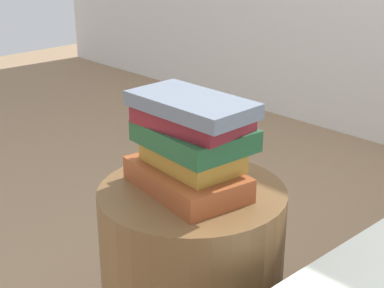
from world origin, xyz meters
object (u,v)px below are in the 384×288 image
Objects in this scene: book_rust at (187,179)px; book_maroon at (191,119)px; book_forest at (195,136)px; book_slate at (191,104)px; book_ochre at (192,155)px; side_table at (192,288)px.

book_maroon is (0.01, 0.00, 0.15)m from book_rust.
book_maroon is at bearing -86.15° from book_forest.
book_forest is at bearing 64.60° from book_rust.
book_slate is (0.02, -0.00, 0.19)m from book_rust.
book_maroon is at bearing 32.33° from book_rust.
book_rust is at bearing -119.86° from book_forest.
book_forest reaches higher than book_rust.
book_ochre is 0.78× the size of book_slate.
book_slate reaches higher than book_forest.
book_ochre is at bearing 179.60° from book_forest.
book_maroon reaches higher than side_table.
book_ochre is at bearing 125.79° from book_maroon.
book_rust is 0.06m from book_ochre.
book_slate reaches higher than book_maroon.
book_slate is at bearing -61.38° from book_forest.
book_rust is 0.19m from book_slate.
book_slate is (0.02, -0.02, 0.13)m from book_ochre.
book_slate is at bearing -48.71° from side_table.
book_ochre is (-0.01, 0.01, 0.37)m from side_table.
side_table is 0.50m from book_slate.
side_table is 1.89× the size of book_rust.
book_slate is at bearing -42.32° from book_maroon.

